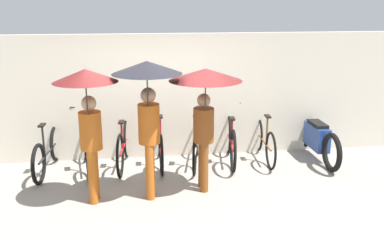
{
  "coord_description": "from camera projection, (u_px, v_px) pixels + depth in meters",
  "views": [
    {
      "loc": [
        -0.43,
        -5.79,
        2.87
      ],
      "look_at": [
        0.5,
        0.97,
        1.0
      ],
      "focal_mm": 40.0,
      "sensor_mm": 36.0,
      "label": 1
    }
  ],
  "objects": [
    {
      "name": "ground_plane",
      "position": [
        168.0,
        203.0,
        6.35
      ],
      "size": [
        30.0,
        30.0,
        0.0
      ],
      "primitive_type": "plane",
      "color": "gray"
    },
    {
      "name": "back_wall",
      "position": [
        158.0,
        97.0,
        8.03
      ],
      "size": [
        12.94,
        0.12,
        2.34
      ],
      "color": "beige",
      "rests_on": "ground"
    },
    {
      "name": "parked_bicycle_0",
      "position": [
        48.0,
        152.0,
        7.48
      ],
      "size": [
        0.44,
        1.78,
        1.05
      ],
      "rotation": [
        0.0,
        0.0,
        1.48
      ],
      "color": "black",
      "rests_on": "ground"
    },
    {
      "name": "parked_bicycle_1",
      "position": [
        86.0,
        150.0,
        7.56
      ],
      "size": [
        0.46,
        1.69,
        1.04
      ],
      "rotation": [
        0.0,
        0.0,
        1.73
      ],
      "color": "black",
      "rests_on": "ground"
    },
    {
      "name": "parked_bicycle_2",
      "position": [
        124.0,
        145.0,
        7.7
      ],
      "size": [
        0.44,
        1.77,
        0.98
      ],
      "rotation": [
        0.0,
        0.0,
        1.47
      ],
      "color": "black",
      "rests_on": "ground"
    },
    {
      "name": "parked_bicycle_3",
      "position": [
        160.0,
        144.0,
        7.79
      ],
      "size": [
        0.44,
        1.74,
        1.03
      ],
      "rotation": [
        0.0,
        0.0,
        1.55
      ],
      "color": "black",
      "rests_on": "ground"
    },
    {
      "name": "parked_bicycle_4",
      "position": [
        196.0,
        144.0,
        7.8
      ],
      "size": [
        0.51,
        1.71,
        1.01
      ],
      "rotation": [
        0.0,
        0.0,
        1.37
      ],
      "color": "black",
      "rests_on": "ground"
    },
    {
      "name": "parked_bicycle_5",
      "position": [
        231.0,
        141.0,
        7.92
      ],
      "size": [
        0.44,
        1.76,
        1.03
      ],
      "rotation": [
        0.0,
        0.0,
        1.43
      ],
      "color": "black",
      "rests_on": "ground"
    },
    {
      "name": "parked_bicycle_6",
      "position": [
        264.0,
        141.0,
        8.07
      ],
      "size": [
        0.44,
        1.72,
        1.0
      ],
      "rotation": [
        0.0,
        0.0,
        1.5
      ],
      "color": "black",
      "rests_on": "ground"
    },
    {
      "name": "pedestrian_leading",
      "position": [
        88.0,
        103.0,
        5.95
      ],
      "size": [
        0.89,
        0.89,
        2.01
      ],
      "rotation": [
        0.0,
        0.0,
        3.07
      ],
      "color": "#B25619",
      "rests_on": "ground"
    },
    {
      "name": "pedestrian_center",
      "position": [
        148.0,
        93.0,
        6.06
      ],
      "size": [
        0.99,
        0.99,
        2.1
      ],
      "rotation": [
        0.0,
        0.0,
        3.05
      ],
      "color": "#B25619",
      "rests_on": "ground"
    },
    {
      "name": "pedestrian_trailing",
      "position": [
        205.0,
        94.0,
        6.33
      ],
      "size": [
        1.08,
        1.08,
        1.96
      ],
      "rotation": [
        0.0,
        0.0,
        3.15
      ],
      "color": "brown",
      "rests_on": "ground"
    },
    {
      "name": "motorcycle",
      "position": [
        317.0,
        138.0,
        8.1
      ],
      "size": [
        0.58,
        2.04,
        0.92
      ],
      "rotation": [
        0.0,
        0.0,
        1.55
      ],
      "color": "black",
      "rests_on": "ground"
    }
  ]
}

